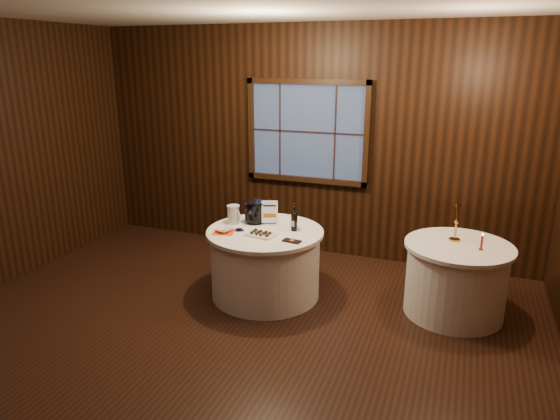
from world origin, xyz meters
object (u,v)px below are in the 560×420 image
at_px(sign_stand, 269,216).
at_px(grape_bunch, 239,230).
at_px(side_table, 456,279).
at_px(ice_bucket, 255,212).
at_px(glass_pitcher, 234,214).
at_px(cracker_bowl, 224,230).
at_px(brass_candlestick, 456,227).
at_px(port_bottle_right, 294,220).
at_px(main_table, 265,263).
at_px(red_candle, 482,244).
at_px(chocolate_box, 292,241).
at_px(chocolate_plate, 261,234).
at_px(port_bottle_left, 294,218).

xyz_separation_m(sign_stand, grape_bunch, (-0.22, -0.33, -0.08)).
relative_size(side_table, ice_bucket, 4.29).
height_order(sign_stand, glass_pitcher, sign_stand).
height_order(sign_stand, grape_bunch, sign_stand).
relative_size(cracker_bowl, brass_candlestick, 0.40).
xyz_separation_m(side_table, glass_pitcher, (-2.42, -0.20, 0.49)).
distance_m(port_bottle_right, cracker_bowl, 0.77).
bearing_deg(main_table, red_candle, 5.44).
bearing_deg(chocolate_box, grape_bunch, -179.69).
xyz_separation_m(sign_stand, red_candle, (2.23, 0.01, -0.03)).
bearing_deg(cracker_bowl, brass_candlestick, 14.51).
height_order(ice_bucket, brass_candlestick, brass_candlestick).
bearing_deg(port_bottle_right, glass_pitcher, -165.33).
bearing_deg(glass_pitcher, main_table, 10.47).
bearing_deg(main_table, ice_bucket, 135.79).
bearing_deg(grape_bunch, port_bottle_right, 23.83).
bearing_deg(sign_stand, glass_pitcher, 173.06).
xyz_separation_m(side_table, sign_stand, (-2.03, -0.10, 0.48)).
bearing_deg(red_candle, brass_candlestick, 143.72).
relative_size(main_table, chocolate_box, 6.89).
relative_size(main_table, chocolate_plate, 3.86).
distance_m(side_table, chocolate_box, 1.74).
xyz_separation_m(side_table, chocolate_plate, (-1.98, -0.47, 0.40)).
bearing_deg(port_bottle_left, chocolate_box, -95.60).
bearing_deg(chocolate_box, side_table, 26.54).
bearing_deg(sign_stand, port_bottle_right, -36.66).
xyz_separation_m(port_bottle_right, brass_candlestick, (1.65, 0.29, 0.02)).
height_order(port_bottle_left, brass_candlestick, brass_candlestick).
xyz_separation_m(ice_bucket, chocolate_plate, (0.23, -0.37, -0.12)).
bearing_deg(side_table, sign_stand, -177.09).
bearing_deg(main_table, grape_bunch, -151.10).
distance_m(main_table, port_bottle_right, 0.59).
xyz_separation_m(main_table, cracker_bowl, (-0.39, -0.21, 0.41)).
bearing_deg(chocolate_plate, glass_pitcher, 149.17).
relative_size(main_table, sign_stand, 4.37).
xyz_separation_m(ice_bucket, glass_pitcher, (-0.22, -0.10, -0.03)).
height_order(chocolate_plate, cracker_bowl, same).
bearing_deg(port_bottle_right, chocolate_box, -60.20).
bearing_deg(sign_stand, side_table, -17.85).
height_order(chocolate_box, red_candle, red_candle).
bearing_deg(main_table, sign_stand, 97.54).
bearing_deg(ice_bucket, grape_bunch, -96.06).
bearing_deg(cracker_bowl, port_bottle_left, 29.45).
distance_m(port_bottle_right, red_candle, 1.91).
relative_size(ice_bucket, grape_bunch, 1.66).
distance_m(main_table, chocolate_plate, 0.43).
xyz_separation_m(ice_bucket, red_candle, (2.41, 0.01, -0.06)).
height_order(port_bottle_right, grape_bunch, port_bottle_right).
height_order(chocolate_box, glass_pitcher, glass_pitcher).
relative_size(sign_stand, glass_pitcher, 1.39).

